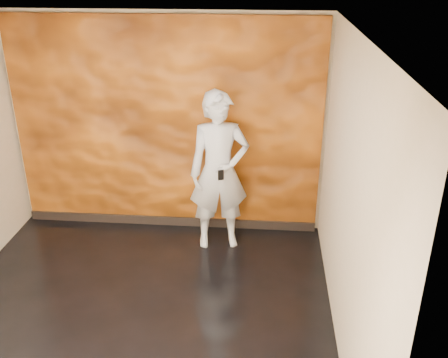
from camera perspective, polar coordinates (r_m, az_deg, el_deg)
room at (r=4.60m, az=-11.31°, el=-1.78°), size 4.02×4.02×2.81m
feature_wall at (r=6.36m, az=-6.61°, el=5.85°), size 3.90×0.06×2.75m
baseboard at (r=6.86m, az=-6.15°, el=-4.76°), size 3.90×0.04×0.12m
man at (r=6.00m, az=-0.56°, el=0.83°), size 0.80×0.61×1.98m
phone at (r=5.72m, az=-0.36°, el=0.46°), size 0.07×0.04×0.13m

